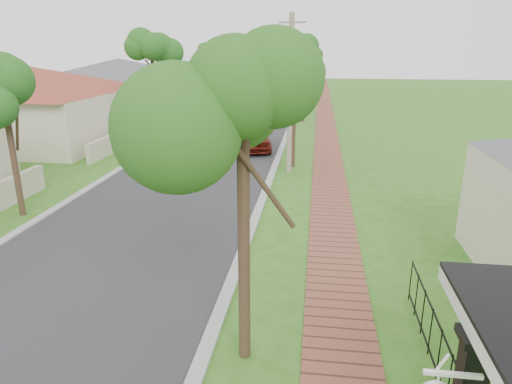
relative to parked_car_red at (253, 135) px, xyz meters
The scene contains 11 objects.
road 2.17m from the parked_car_red, behind, with size 7.00×120.00×0.02m, color #28282B.
kerb_right 1.85m from the parked_car_red, ahead, with size 0.30×120.00×0.10m, color #9E9E99.
kerb_left 5.71m from the parked_car_red, behind, with size 0.30×120.00×0.10m, color #9E9E99.
sidewalk 4.33m from the parked_car_red, ahead, with size 1.50×120.00×0.03m, color brown.
street_trees 8.27m from the parked_car_red, 104.73° to the left, with size 10.70×37.65×5.89m.
far_house_red 14.06m from the parked_car_red, behind, with size 15.56×15.56×4.60m.
far_house_grey 20.04m from the parked_car_red, 134.36° to the left, with size 15.56×15.56×4.60m.
parked_car_red is the anchor object (origin of this frame).
parked_car_white 11.40m from the parked_car_red, 90.00° to the left, with size 1.40×4.00×1.32m, color silver.
near_tree 18.75m from the parked_car_red, 82.43° to the right, with size 2.21×2.21×5.66m.
utility_pole 6.11m from the parked_car_red, 64.04° to the right, with size 1.20×0.24×7.00m.
Camera 1 is at (2.61, -5.77, 5.66)m, focal length 32.00 mm.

